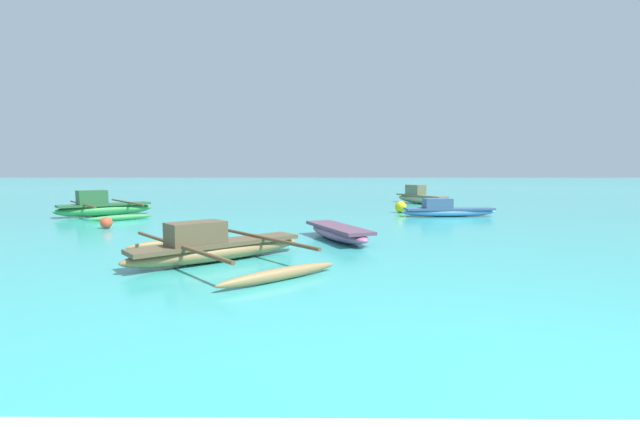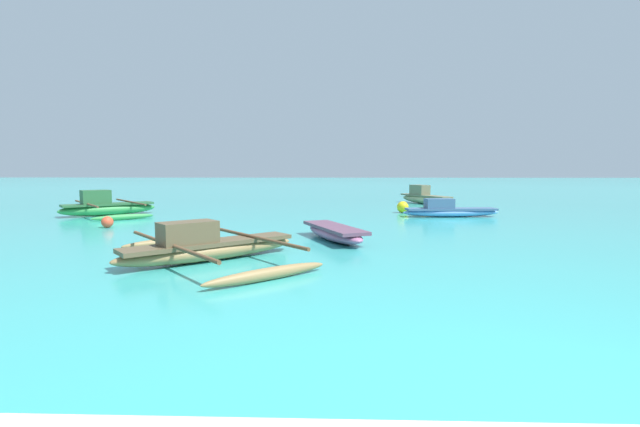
{
  "view_description": "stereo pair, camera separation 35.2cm",
  "coord_description": "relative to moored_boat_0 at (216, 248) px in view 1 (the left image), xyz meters",
  "views": [
    {
      "loc": [
        -2.25,
        -1.61,
        1.7
      ],
      "look_at": [
        -2.37,
        13.16,
        0.25
      ],
      "focal_mm": 24.0,
      "sensor_mm": 36.0,
      "label": 1
    },
    {
      "loc": [
        -1.9,
        -1.6,
        1.7
      ],
      "look_at": [
        -2.37,
        13.16,
        0.25
      ],
      "focal_mm": 24.0,
      "sensor_mm": 36.0,
      "label": 2
    }
  ],
  "objects": [
    {
      "name": "mooring_buoy_2",
      "position": [
        -4.47,
        4.67,
        -0.08
      ],
      "size": [
        0.35,
        0.35,
        0.35
      ],
      "color": "#E54C2D",
      "rests_on": "ground_plane"
    },
    {
      "name": "moored_boat_0",
      "position": [
        0.0,
        0.0,
        0.0
      ],
      "size": [
        4.47,
        4.65,
        0.78
      ],
      "rotation": [
        0.0,
        0.0,
        0.72
      ],
      "color": "#987849",
      "rests_on": "ground_plane"
    },
    {
      "name": "moored_boat_1",
      "position": [
        6.76,
        8.19,
        -0.01
      ],
      "size": [
        3.71,
        0.99,
        0.69
      ],
      "rotation": [
        0.0,
        0.0,
        0.08
      ],
      "color": "#629BE2",
      "rests_on": "ground_plane"
    },
    {
      "name": "moored_boat_4",
      "position": [
        -6.42,
        8.27,
        0.08
      ],
      "size": [
        4.38,
        4.63,
        0.99
      ],
      "rotation": [
        0.0,
        0.0,
        0.71
      ],
      "color": "green",
      "rests_on": "ground_plane"
    },
    {
      "name": "moored_boat_2",
      "position": [
        2.42,
        2.53,
        -0.06
      ],
      "size": [
        1.79,
        2.92,
        0.36
      ],
      "rotation": [
        0.0,
        0.0,
        -1.17
      ],
      "color": "#A36189",
      "rests_on": "ground_plane"
    },
    {
      "name": "mooring_buoy_0",
      "position": [
        5.27,
        9.68,
        -0.02
      ],
      "size": [
        0.48,
        0.48,
        0.48
      ],
      "color": "yellow",
      "rests_on": "ground_plane"
    },
    {
      "name": "moored_boat_3",
      "position": [
        7.21,
        14.73,
        0.09
      ],
      "size": [
        2.24,
        3.97,
        0.99
      ],
      "rotation": [
        0.0,
        0.0,
        -1.16
      ],
      "color": "tan",
      "rests_on": "ground_plane"
    }
  ]
}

